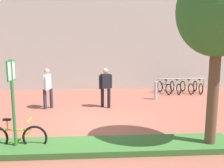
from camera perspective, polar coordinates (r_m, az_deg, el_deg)
ground_plane at (r=8.90m, az=-3.89°, el=-8.86°), size 60.00×60.00×0.00m
building_facade at (r=15.63m, az=-4.06°, el=17.60°), size 28.00×1.20×10.00m
planter_strip at (r=6.81m, az=-1.98°, el=-14.05°), size 7.00×1.10×0.16m
tree_sidewalk at (r=6.85m, az=23.28°, el=14.89°), size 2.07×2.07×4.72m
parking_sign_post at (r=6.70m, az=-21.89°, el=-1.81°), size 0.11×0.36×2.39m
bike_at_sign at (r=7.13m, az=-21.30°, el=-11.30°), size 1.68×0.42×0.86m
bike_rack_cluster at (r=14.45m, az=15.58°, el=-0.60°), size 2.66×1.57×0.83m
bollard_steel at (r=12.49m, az=9.99°, el=-1.47°), size 0.16×0.16×0.90m
person_casual_tan at (r=10.87m, az=-14.57°, el=-0.41°), size 0.38×0.61×1.72m
person_suited_dark at (r=10.71m, az=-1.49°, el=-0.25°), size 0.58×0.37×1.72m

